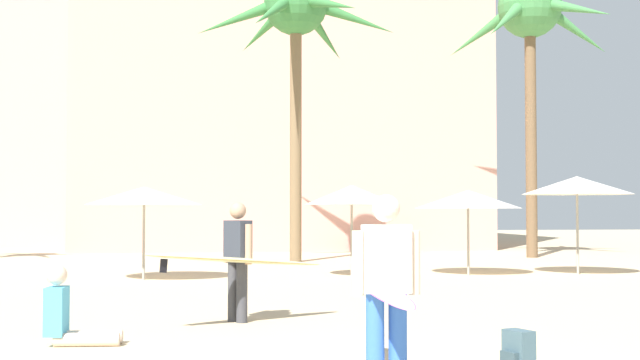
# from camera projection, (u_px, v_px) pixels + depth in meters

# --- Properties ---
(hotel_pink) EXTENTS (16.82, 11.01, 19.73)m
(hotel_pink) POSITION_uv_depth(u_px,v_px,m) (277.00, 30.00, 37.96)
(hotel_pink) COLOR #DB9989
(hotel_pink) RESTS_ON ground
(hotel_tower_gray) EXTENTS (15.14, 11.04, 23.62)m
(hotel_tower_gray) POSITION_uv_depth(u_px,v_px,m) (81.00, 8.00, 41.71)
(hotel_tower_gray) COLOR gray
(hotel_tower_gray) RESTS_ON ground
(palm_tree_left) EXTENTS (6.35, 5.82, 9.14)m
(palm_tree_left) POSITION_uv_depth(u_px,v_px,m) (296.00, 19.00, 26.10)
(palm_tree_left) COLOR brown
(palm_tree_left) RESTS_ON ground
(palm_tree_center) EXTENTS (5.63, 6.24, 9.76)m
(palm_tree_center) POSITION_uv_depth(u_px,v_px,m) (531.00, 21.00, 28.67)
(palm_tree_center) COLOR brown
(palm_tree_center) RESTS_ON ground
(cafe_umbrella_0) EXTENTS (2.69, 2.69, 2.15)m
(cafe_umbrella_0) POSITION_uv_depth(u_px,v_px,m) (144.00, 196.00, 19.18)
(cafe_umbrella_0) COLOR gray
(cafe_umbrella_0) RESTS_ON ground
(cafe_umbrella_1) EXTENTS (2.30, 2.30, 2.22)m
(cafe_umbrella_1) POSITION_uv_depth(u_px,v_px,m) (352.00, 195.00, 20.07)
(cafe_umbrella_1) COLOR gray
(cafe_umbrella_1) RESTS_ON ground
(cafe_umbrella_2) EXTENTS (2.66, 2.66, 2.11)m
(cafe_umbrella_2) POSITION_uv_depth(u_px,v_px,m) (468.00, 199.00, 20.70)
(cafe_umbrella_2) COLOR gray
(cafe_umbrella_2) RESTS_ON ground
(cafe_umbrella_3) EXTENTS (2.75, 2.75, 2.46)m
(cafe_umbrella_3) POSITION_uv_depth(u_px,v_px,m) (577.00, 185.00, 20.85)
(cafe_umbrella_3) COLOR gray
(cafe_umbrella_3) RESTS_ON ground
(backpack) EXTENTS (0.31, 0.34, 0.42)m
(backpack) POSITION_uv_depth(u_px,v_px,m) (518.00, 352.00, 8.12)
(backpack) COLOR #3D5661
(backpack) RESTS_ON ground
(person_mid_left) EXTENTS (0.89, 0.44, 0.95)m
(person_mid_left) POSITION_uv_depth(u_px,v_px,m) (69.00, 316.00, 9.82)
(person_mid_left) COLOR beige
(person_mid_left) RESTS_ON ground
(person_far_left) EXTENTS (0.60, 2.95, 1.73)m
(person_far_left) POSITION_uv_depth(u_px,v_px,m) (384.00, 286.00, 7.24)
(person_far_left) COLOR blue
(person_far_left) RESTS_ON ground
(person_mid_right) EXTENTS (2.65, 1.72, 1.71)m
(person_mid_right) POSITION_uv_depth(u_px,v_px,m) (238.00, 258.00, 11.77)
(person_mid_right) COLOR #3D3D42
(person_mid_right) RESTS_ON ground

